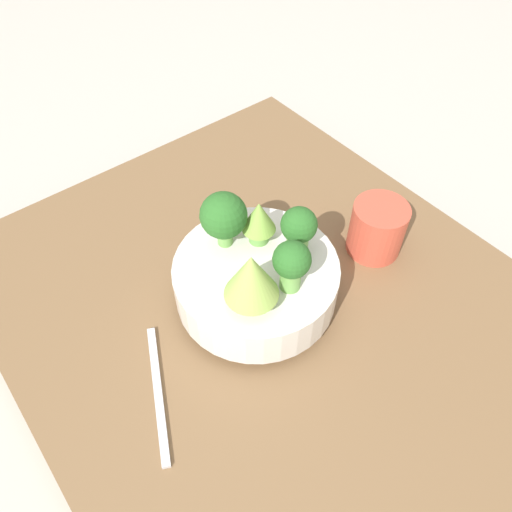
{
  "coord_description": "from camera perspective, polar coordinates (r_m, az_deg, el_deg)",
  "views": [
    {
      "loc": [
        0.29,
        -0.27,
        0.61
      ],
      "look_at": [
        -0.04,
        -0.01,
        0.13
      ],
      "focal_mm": 35.0,
      "sensor_mm": 36.0,
      "label": 1
    }
  ],
  "objects": [
    {
      "name": "ground_plane",
      "position": [
        0.72,
        2.56,
        -7.65
      ],
      "size": [
        6.0,
        6.0,
        0.0
      ],
      "primitive_type": "plane",
      "color": "#ADA89E"
    },
    {
      "name": "table",
      "position": [
        0.71,
        2.61,
        -6.97
      ],
      "size": [
        0.84,
        0.67,
        0.03
      ],
      "color": "brown",
      "rests_on": "ground_plane"
    },
    {
      "name": "bowl",
      "position": [
        0.67,
        -0.0,
        -2.86
      ],
      "size": [
        0.22,
        0.22,
        0.07
      ],
      "color": "silver",
      "rests_on": "table"
    },
    {
      "name": "broccoli_floret_back",
      "position": [
        0.64,
        4.9,
        3.19
      ],
      "size": [
        0.05,
        0.05,
        0.07
      ],
      "color": "#6BA34C",
      "rests_on": "bowl"
    },
    {
      "name": "broccoli_floret_left",
      "position": [
        0.64,
        -3.73,
        4.54
      ],
      "size": [
        0.06,
        0.06,
        0.08
      ],
      "color": "#6BA34C",
      "rests_on": "bowl"
    },
    {
      "name": "romanesco_piece_far",
      "position": [
        0.65,
        0.33,
        4.25
      ],
      "size": [
        0.05,
        0.05,
        0.07
      ],
      "color": "#6BA34C",
      "rests_on": "bowl"
    },
    {
      "name": "broccoli_floret_right",
      "position": [
        0.59,
        3.73,
        -1.05
      ],
      "size": [
        0.05,
        0.05,
        0.08
      ],
      "color": "#6BA34C",
      "rests_on": "bowl"
    },
    {
      "name": "romanesco_piece_near",
      "position": [
        0.57,
        -0.54,
        -2.45
      ],
      "size": [
        0.07,
        0.07,
        0.09
      ],
      "color": "#609347",
      "rests_on": "bowl"
    },
    {
      "name": "cup",
      "position": [
        0.76,
        13.76,
        2.99
      ],
      "size": [
        0.08,
        0.08,
        0.08
      ],
      "color": "#C64C38",
      "rests_on": "table"
    },
    {
      "name": "fork",
      "position": [
        0.64,
        -10.97,
        -15.22
      ],
      "size": [
        0.17,
        0.09,
        0.01
      ],
      "color": "silver",
      "rests_on": "table"
    }
  ]
}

